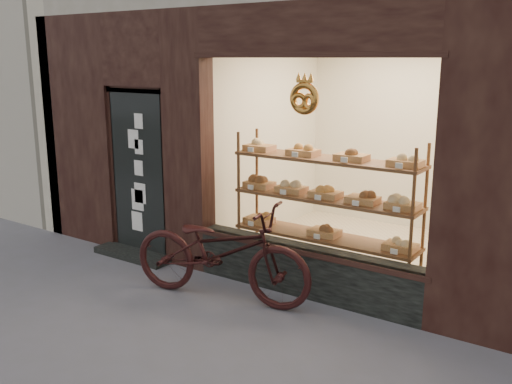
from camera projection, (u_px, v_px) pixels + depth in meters
The scene contains 3 objects.
ground at pixel (136, 365), 4.85m from camera, with size 90.00×90.00×0.00m, color #5A5A61.
display_shelf at pixel (325, 210), 6.45m from camera, with size 2.20×0.45×1.70m.
bicycle at pixel (221, 251), 6.07m from camera, with size 0.71×2.05×1.08m, color black.
Camera 1 is at (3.31, -3.04, 2.55)m, focal length 40.00 mm.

